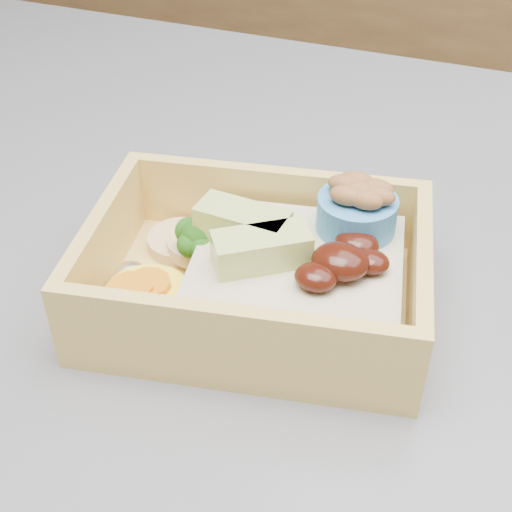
% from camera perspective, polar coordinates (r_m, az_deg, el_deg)
% --- Properties ---
extents(bento_box, '(0.20, 0.16, 0.07)m').
position_cam_1_polar(bento_box, '(0.39, 0.95, -1.27)').
color(bento_box, '#DDB75B').
rests_on(bento_box, island).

